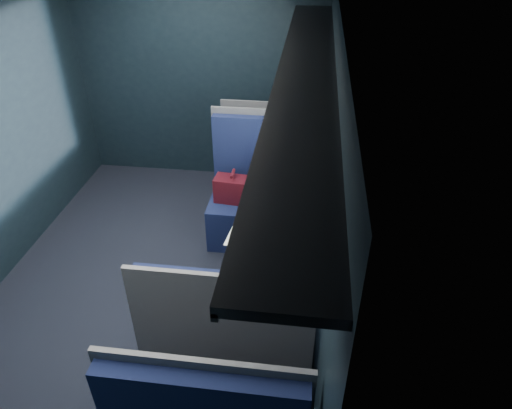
# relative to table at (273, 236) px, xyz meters

# --- Properties ---
(ground) EXTENTS (2.80, 4.20, 0.01)m
(ground) POSITION_rel_table_xyz_m (-1.03, 0.00, -0.67)
(ground) COLOR black
(room_shell) EXTENTS (3.00, 4.40, 2.40)m
(room_shell) POSITION_rel_table_xyz_m (-1.01, 0.00, 0.81)
(room_shell) COLOR black
(room_shell) RESTS_ON ground
(table) EXTENTS (0.62, 1.00, 0.74)m
(table) POSITION_rel_table_xyz_m (0.00, 0.00, 0.00)
(table) COLOR #54565E
(table) RESTS_ON ground
(seat_bay_near) EXTENTS (1.04, 0.62, 1.26)m
(seat_bay_near) POSITION_rel_table_xyz_m (-0.20, 0.87, -0.24)
(seat_bay_near) COLOR #0C1235
(seat_bay_near) RESTS_ON ground
(seat_bay_far) EXTENTS (1.04, 0.62, 1.26)m
(seat_bay_far) POSITION_rel_table_xyz_m (-0.18, -0.87, -0.25)
(seat_bay_far) COLOR #0C1235
(seat_bay_far) RESTS_ON ground
(seat_row_front) EXTENTS (1.04, 0.51, 1.16)m
(seat_row_front) POSITION_rel_table_xyz_m (-0.18, 1.80, -0.25)
(seat_row_front) COLOR #0C1235
(seat_row_front) RESTS_ON ground
(man) EXTENTS (0.53, 0.56, 1.32)m
(man) POSITION_rel_table_xyz_m (0.07, 0.70, 0.06)
(man) COLOR black
(man) RESTS_ON ground
(woman) EXTENTS (0.53, 0.56, 1.32)m
(woman) POSITION_rel_table_xyz_m (0.07, -0.71, 0.06)
(woman) COLOR black
(woman) RESTS_ON ground
(papers) EXTENTS (0.59, 0.78, 0.01)m
(papers) POSITION_rel_table_xyz_m (-0.05, 0.07, 0.08)
(papers) COLOR white
(papers) RESTS_ON table
(laptop) EXTENTS (0.24, 0.31, 0.22)m
(laptop) POSITION_rel_table_xyz_m (0.33, 0.02, 0.14)
(laptop) COLOR silver
(laptop) RESTS_ON table
(bottle_small) EXTENTS (0.07, 0.07, 0.23)m
(bottle_small) POSITION_rel_table_xyz_m (0.28, 0.34, 0.18)
(bottle_small) COLOR silver
(bottle_small) RESTS_ON table
(cup) EXTENTS (0.06, 0.06, 0.08)m
(cup) POSITION_rel_table_xyz_m (0.23, 0.38, 0.12)
(cup) COLOR white
(cup) RESTS_ON table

